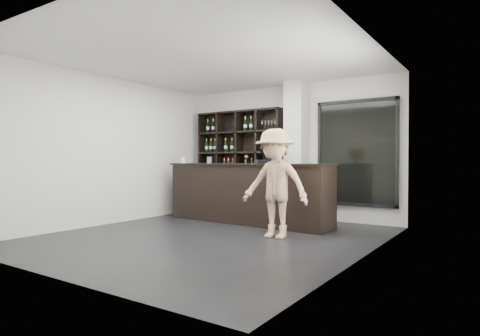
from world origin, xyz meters
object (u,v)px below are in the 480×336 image
Objects in this scene: customer at (275,183)px; wine_shelf at (239,163)px; tasting_counter at (247,193)px; taster_pink at (274,179)px; taster_black at (268,180)px.

wine_shelf is at bearing 133.46° from customer.
tasting_counter is 2.11× the size of taster_pink.
taster_black is at bearing 122.28° from customer.
taster_black is (1.17, -0.72, -0.35)m from wine_shelf.
customer is at bearing 125.34° from taster_pink.
wine_shelf is at bearing -3.71° from taster_pink.
taster_black reaches higher than tasting_counter.
wine_shelf is 0.66× the size of tasting_counter.
customer is at bearing -36.98° from tasting_counter.
taster_pink is (1.00, -0.17, -0.34)m from wine_shelf.
customer is (1.21, -1.02, 0.28)m from tasting_counter.
taster_black is 1.60m from customer.
wine_shelf reaches higher than taster_pink.
tasting_counter is 0.50m from taster_black.
customer reaches higher than taster_pink.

